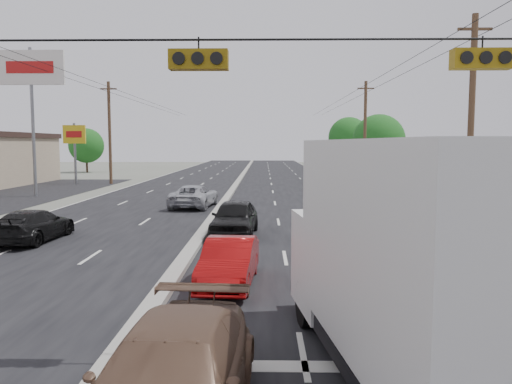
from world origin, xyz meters
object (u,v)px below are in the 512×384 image
queue_car_a (235,218)px  oncoming_near (34,226)px  utility_pole_left_c (110,132)px  box_truck (417,262)px  utility_pole_right_b (471,120)px  queue_car_e (418,215)px  pole_sign_far (75,139)px  queue_car_b (355,248)px  queue_car_d (455,258)px  tree_right_mid (379,140)px  oncoming_far (194,196)px  pole_sign_billboard (31,77)px  utility_pole_right_c (365,132)px  tree_right_far (349,138)px  red_sedan (229,263)px  tan_sedan (171,382)px  tree_left_far (86,146)px

queue_car_a → oncoming_near: 8.22m
utility_pole_left_c → box_truck: (17.64, -41.07, -3.04)m
utility_pole_right_b → queue_car_e: size_ratio=2.19×
pole_sign_far → queue_car_b: bearing=-57.1°
queue_car_d → oncoming_near: size_ratio=1.14×
tree_right_mid → queue_car_a: bearing=-112.5°
queue_car_a → oncoming_near: queue_car_a is taller
utility_pole_right_b → oncoming_far: utility_pole_right_b is taller
utility_pole_right_b → queue_car_d: (-4.43, -10.07, -4.37)m
pole_sign_billboard → pole_sign_far: bearing=97.1°
tree_right_mid → queue_car_d: bearing=-99.8°
pole_sign_far → utility_pole_right_c: bearing=0.0°
utility_pole_left_c → queue_car_e: utility_pole_left_c is taller
queue_car_e → tree_right_far: bearing=78.5°
queue_car_d → oncoming_near: 15.91m
utility_pole_right_c → tree_right_mid: bearing=63.4°
utility_pole_right_c → tree_right_far: utility_pole_right_c is taller
tree_right_mid → oncoming_near: bearing=-122.4°
oncoming_far → pole_sign_billboard: bearing=-19.6°
queue_car_b → queue_car_d: size_ratio=0.79×
pole_sign_far → oncoming_far: bearing=-51.7°
pole_sign_billboard → pole_sign_far: pole_sign_billboard is taller
utility_pole_right_c → oncoming_far: size_ratio=1.99×
utility_pole_right_c → red_sedan: size_ratio=2.57×
queue_car_a → oncoming_near: size_ratio=1.01×
queue_car_d → pole_sign_far: bearing=127.9°
pole_sign_far → utility_pole_right_b: bearing=-41.3°
queue_car_e → queue_car_d: bearing=-105.4°
box_truck → oncoming_near: size_ratio=1.83×
utility_pole_right_c → queue_car_d: utility_pole_right_c is taller
tan_sedan → queue_car_b: size_ratio=1.23×
tree_right_far → tree_right_mid: bearing=-92.3°
pole_sign_far → red_sedan: pole_sign_far is taller
tree_left_far → box_truck: size_ratio=0.74×
tree_right_mid → utility_pole_right_c: bearing=-116.6°
box_truck → queue_car_e: bearing=65.5°
queue_car_a → oncoming_far: size_ratio=0.90×
tree_right_mid → oncoming_far: 28.76m
queue_car_a → red_sedan: bearing=-84.3°
utility_pole_right_b → red_sedan: utility_pole_right_b is taller
utility_pole_left_c → tan_sedan: utility_pole_left_c is taller
utility_pole_left_c → queue_car_d: (20.57, -35.07, -4.37)m
tan_sedan → tree_right_mid: bearing=77.8°
utility_pole_right_c → queue_car_e: bearing=-96.2°
tan_sedan → queue_car_e: queue_car_e is taller
pole_sign_far → queue_car_d: pole_sign_far is taller
utility_pole_right_c → oncoming_far: 23.45m
pole_sign_billboard → tan_sedan: pole_sign_billboard is taller
pole_sign_far → queue_car_e: 37.17m
tree_left_far → queue_car_a: 53.27m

